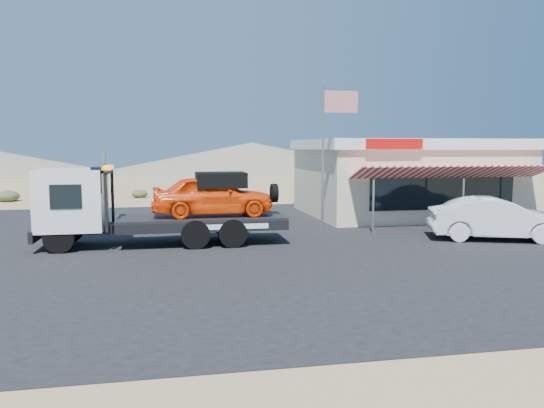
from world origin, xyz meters
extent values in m
plane|color=#997F57|center=(0.00, 0.00, 0.00)|extent=(120.00, 120.00, 0.00)
cube|color=black|center=(2.00, 3.00, 0.01)|extent=(32.00, 24.00, 0.02)
cylinder|color=black|center=(-5.28, 1.46, 0.52)|extent=(1.00, 0.30, 1.00)
cylinder|color=black|center=(-5.28, 3.46, 0.52)|extent=(1.00, 0.30, 1.00)
cylinder|color=black|center=(-0.79, 1.46, 0.52)|extent=(1.00, 0.55, 1.00)
cylinder|color=black|center=(-0.79, 3.46, 0.52)|extent=(1.00, 0.55, 1.00)
cylinder|color=black|center=(0.51, 1.46, 0.52)|extent=(1.00, 0.55, 1.00)
cylinder|color=black|center=(0.51, 3.46, 0.52)|extent=(1.00, 0.55, 1.00)
cube|color=black|center=(-1.59, 2.46, 0.67)|extent=(8.19, 1.00, 0.30)
cube|color=white|center=(-4.98, 2.46, 1.72)|extent=(2.20, 2.35, 2.10)
cube|color=black|center=(-4.03, 2.46, 2.42)|extent=(0.35, 2.00, 0.90)
cube|color=black|center=(-3.73, 2.46, 1.67)|extent=(0.10, 2.20, 2.00)
cube|color=orange|center=(-3.73, 2.46, 2.82)|extent=(0.25, 1.20, 0.15)
cube|color=black|center=(-0.49, 2.46, 0.94)|extent=(6.00, 2.30, 0.15)
imported|color=#FF4309|center=(-0.09, 2.46, 1.77)|extent=(4.40, 1.77, 1.50)
cube|color=black|center=(0.21, 2.46, 2.34)|extent=(1.80, 1.50, 0.55)
imported|color=silver|center=(10.52, 0.97, 0.83)|extent=(5.19, 3.24, 1.61)
cube|color=beige|center=(10.50, 9.00, 1.72)|extent=(10.00, 8.00, 3.40)
cube|color=white|center=(10.50, 9.00, 3.67)|extent=(10.40, 8.40, 0.50)
cube|color=red|center=(8.00, 4.74, 3.67)|extent=(2.60, 0.12, 0.45)
cube|color=black|center=(10.50, 4.98, 1.52)|extent=(7.00, 0.06, 1.60)
cube|color=red|center=(10.50, 4.10, 2.47)|extent=(9.00, 1.73, 0.61)
cylinder|color=#99999E|center=(6.50, 3.30, 1.12)|extent=(0.08, 0.08, 2.20)
cylinder|color=#99999E|center=(10.50, 3.30, 1.12)|extent=(0.08, 0.08, 2.20)
cylinder|color=#99999E|center=(4.70, 4.50, 3.02)|extent=(0.10, 0.10, 6.00)
cube|color=#B20C14|center=(5.45, 4.50, 5.42)|extent=(1.50, 0.02, 0.90)
ellipsoid|color=#3E4826|center=(-12.04, 20.21, 0.39)|extent=(1.45, 1.45, 0.78)
ellipsoid|color=#3E4826|center=(-3.71, 21.36, 0.30)|extent=(1.11, 1.11, 0.60)
ellipsoid|color=#3E4826|center=(3.23, 24.17, 0.22)|extent=(0.83, 0.83, 0.45)
cone|color=#726B59|center=(10.00, 58.00, 2.10)|extent=(44.00, 44.00, 4.20)
cone|color=#726B59|center=(40.00, 54.00, 1.50)|extent=(32.00, 32.00, 3.00)
camera|label=1|loc=(-1.64, -16.94, 3.53)|focal=35.00mm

